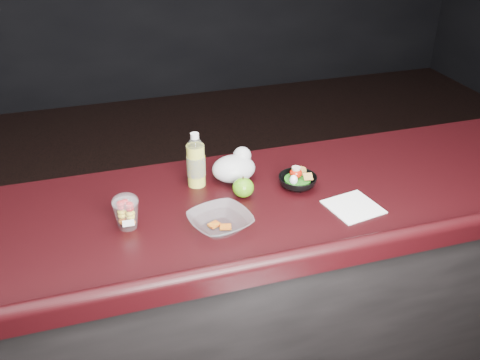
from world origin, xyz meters
name	(u,v)px	position (x,y,z in m)	size (l,w,h in m)	color
counter	(235,315)	(0.00, 0.30, 0.51)	(4.06, 0.71, 1.02)	black
lemonade_bottle	(196,164)	(-0.09, 0.46, 1.10)	(0.07, 0.07, 0.20)	yellow
fruit_cup	(126,211)	(-0.36, 0.27, 1.08)	(0.08, 0.08, 0.12)	white
green_apple	(243,188)	(0.04, 0.34, 1.05)	(0.07, 0.07, 0.08)	#387D0E
plastic_bag	(235,167)	(0.05, 0.45, 1.07)	(0.16, 0.13, 0.12)	silver
snack_bowl	(297,181)	(0.24, 0.34, 1.05)	(0.17, 0.17, 0.07)	black
takeout_bowl	(220,222)	(-0.08, 0.17, 1.04)	(0.23, 0.23, 0.05)	silver
paper_napkin	(353,207)	(0.37, 0.16, 1.02)	(0.16, 0.16, 0.00)	white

